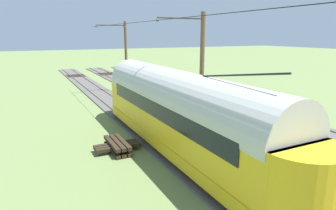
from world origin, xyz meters
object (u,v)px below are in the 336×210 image
vintage_streetcar (177,110)px  spare_tie_stack (117,146)px  catenary_pole_foreground (125,56)px  catenary_pole_mid_near (201,71)px  track_end_bumper (183,85)px

vintage_streetcar → spare_tie_stack: 3.77m
vintage_streetcar → catenary_pole_foreground: 17.30m
vintage_streetcar → spare_tie_stack: bearing=-28.5°
catenary_pole_foreground → spare_tie_stack: catenary_pole_foreground is taller
catenary_pole_mid_near → track_end_bumper: size_ratio=4.09×
catenary_pole_mid_near → track_end_bumper: (-6.46, -13.70, -3.46)m
spare_tie_stack → track_end_bumper: 18.98m
spare_tie_stack → track_end_bumper: track_end_bumper is taller
catenary_pole_foreground → catenary_pole_mid_near: 14.58m
spare_tie_stack → vintage_streetcar: bearing=151.5°
catenary_pole_foreground → spare_tie_stack: bearing=69.8°
vintage_streetcar → catenary_pole_mid_near: size_ratio=2.38×
catenary_pole_mid_near → spare_tie_stack: size_ratio=3.07×
catenary_pole_foreground → spare_tie_stack: 16.86m
vintage_streetcar → track_end_bumper: bearing=-120.1°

